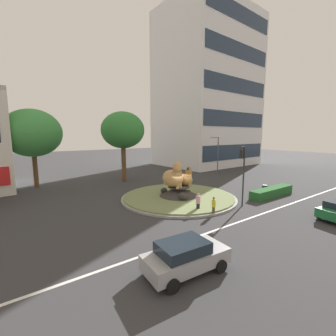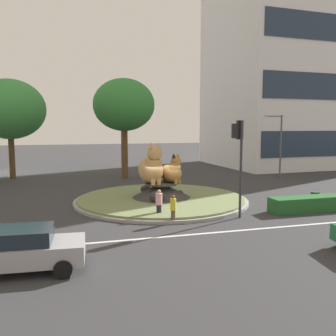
% 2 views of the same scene
% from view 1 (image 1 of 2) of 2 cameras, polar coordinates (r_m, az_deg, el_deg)
% --- Properties ---
extents(ground_plane, '(160.00, 160.00, 0.00)m').
position_cam_1_polar(ground_plane, '(23.91, 2.69, -7.57)').
color(ground_plane, '#333335').
extents(lane_centreline, '(112.00, 0.20, 0.01)m').
position_cam_1_polar(lane_centreline, '(18.79, 17.86, -12.47)').
color(lane_centreline, silver).
rests_on(lane_centreline, ground).
extents(roundabout_island, '(11.77, 11.77, 1.29)m').
position_cam_1_polar(roundabout_island, '(23.81, 2.69, -6.78)').
color(roundabout_island, gray).
rests_on(roundabout_island, ground).
extents(cat_statue_calico, '(1.95, 2.94, 2.80)m').
position_cam_1_polar(cat_statue_calico, '(23.00, 1.40, -2.27)').
color(cat_statue_calico, tan).
rests_on(cat_statue_calico, roundabout_island).
extents(cat_statue_tabby, '(1.76, 2.24, 2.04)m').
position_cam_1_polar(cat_statue_tabby, '(23.79, 4.34, -2.61)').
color(cat_statue_tabby, '#9E703D').
rests_on(cat_statue_tabby, roundabout_island).
extents(traffic_light_mast, '(0.71, 0.54, 5.45)m').
position_cam_1_polar(traffic_light_mast, '(21.67, 18.13, 1.10)').
color(traffic_light_mast, '#2D2D33').
rests_on(traffic_light_mast, ground).
extents(office_tower, '(20.31, 16.13, 31.58)m').
position_cam_1_polar(office_tower, '(52.85, 9.85, 18.30)').
color(office_tower, silver).
rests_on(office_tower, ground).
extents(clipped_hedge_strip, '(6.39, 1.20, 0.90)m').
position_cam_1_polar(clipped_hedge_strip, '(26.98, 24.45, -5.49)').
color(clipped_hedge_strip, '#235B28').
rests_on(clipped_hedge_strip, ground).
extents(broadleaf_tree_behind_island, '(5.94, 5.94, 9.69)m').
position_cam_1_polar(broadleaf_tree_behind_island, '(32.62, -11.20, 9.19)').
color(broadleaf_tree_behind_island, brown).
rests_on(broadleaf_tree_behind_island, ground).
extents(second_tree_near_tower, '(6.77, 6.77, 9.61)m').
position_cam_1_polar(second_tree_near_tower, '(32.47, -30.75, 7.47)').
color(second_tree_near_tower, brown).
rests_on(second_tree_near_tower, ground).
extents(streetlight_arm, '(2.18, 0.24, 6.17)m').
position_cam_1_polar(streetlight_arm, '(37.90, 12.07, 3.77)').
color(streetlight_arm, '#4C4C51').
rests_on(streetlight_arm, ground).
extents(pedestrian_yellow_shirt, '(0.32, 0.32, 1.54)m').
position_cam_1_polar(pedestrian_yellow_shirt, '(19.24, 11.31, -9.18)').
color(pedestrian_yellow_shirt, brown).
rests_on(pedestrian_yellow_shirt, ground).
extents(pedestrian_pink_shirt, '(0.38, 0.38, 1.60)m').
position_cam_1_polar(pedestrian_pink_shirt, '(19.87, 7.52, -8.46)').
color(pedestrian_pink_shirt, black).
rests_on(pedestrian_pink_shirt, ground).
extents(hatchback_near_shophouse, '(4.27, 2.31, 1.57)m').
position_cam_1_polar(hatchback_near_shophouse, '(11.69, 4.34, -21.03)').
color(hatchback_near_shophouse, '#99999E').
rests_on(hatchback_near_shophouse, ground).
extents(litter_bin, '(0.56, 0.56, 0.90)m').
position_cam_1_polar(litter_bin, '(28.20, 22.95, -4.82)').
color(litter_bin, '#2D4233').
rests_on(litter_bin, ground).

